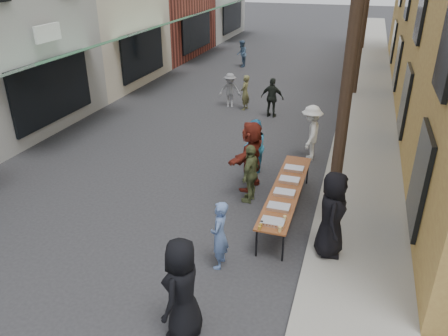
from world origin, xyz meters
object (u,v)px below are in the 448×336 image
Objects in this scene: serving_table at (286,190)px; guest_front_c at (254,147)px; utility_pole_near at (353,36)px; catering_tray_sausage at (273,222)px; guest_front_a at (182,290)px; server at (332,214)px.

serving_table is 2.57m from guest_front_c.
utility_pole_near is 4.12m from catering_tray_sausage.
guest_front_a is (-0.95, -4.38, 0.25)m from serving_table.
utility_pole_near is at bearing -1.56° from server.
catering_tray_sausage is at bearing 97.84° from server.
serving_table is at bearing 15.50° from guest_front_c.
serving_table is 2.43× the size of guest_front_c.
server is (2.14, 2.98, 0.10)m from guest_front_a.
serving_table is 4.49m from guest_front_a.
utility_pole_near is at bearing 158.83° from guest_front_a.
catering_tray_sausage is 1.25m from server.
guest_front_a is 3.67m from server.
guest_front_a reaches higher than guest_front_c.
utility_pole_near reaches higher than guest_front_a.
catering_tray_sausage is 0.30× the size of guest_front_c.
utility_pole_near reaches higher than guest_front_c.
guest_front_a is at bearing -102.20° from serving_table.
guest_front_c is at bearing -170.61° from guest_front_a.
utility_pole_near is at bearing 29.14° from guest_front_c.
guest_front_a is at bearing -116.89° from utility_pole_near.
serving_table is 2.07× the size of guest_front_a.
guest_front_c is at bearing 135.76° from utility_pole_near.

